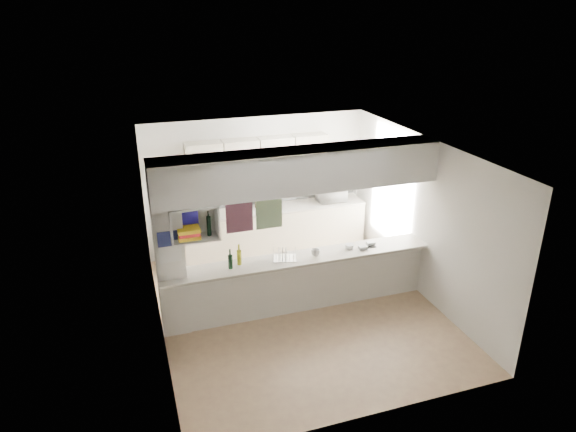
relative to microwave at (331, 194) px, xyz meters
name	(u,v)px	position (x,y,z in m)	size (l,w,h in m)	color
floor	(299,309)	(-1.40, -2.09, -1.07)	(4.80, 4.80, 0.00)	#916D54
ceiling	(300,149)	(-1.40, -2.09, 1.53)	(4.80, 4.80, 0.00)	white
wall_back	(257,185)	(-1.40, 0.31, 0.23)	(4.20, 4.20, 0.00)	silver
wall_left	(155,255)	(-3.50, -2.09, 0.23)	(4.80, 4.80, 0.00)	silver
wall_right	(422,218)	(0.70, -2.09, 0.23)	(4.80, 4.80, 0.00)	silver
servery_partition	(288,214)	(-1.58, -2.09, 0.59)	(4.20, 0.50, 2.60)	silver
cubby_shelf	(192,224)	(-2.97, -2.15, 0.64)	(0.65, 0.35, 0.50)	white
kitchen_run	(269,212)	(-1.24, 0.05, -0.25)	(3.60, 0.63, 2.24)	beige
microwave	(331,194)	(0.00, 0.00, 0.00)	(0.54, 0.37, 0.30)	white
bowl	(330,184)	(-0.01, 0.03, 0.18)	(0.26, 0.26, 0.06)	#120C86
dish_rack	(285,254)	(-1.62, -2.06, -0.07)	(0.41, 0.35, 0.19)	silver
cup	(315,253)	(-1.16, -2.14, -0.08)	(0.13, 0.13, 0.10)	white
wine_bottles	(235,259)	(-2.39, -2.06, -0.03)	(0.22, 0.15, 0.32)	black
plastic_tubs	(359,246)	(-0.39, -2.07, -0.12)	(0.50, 0.21, 0.06)	silver
utensil_jar	(268,204)	(-1.27, 0.06, -0.09)	(0.09, 0.09, 0.13)	black
knife_block	(258,203)	(-1.45, 0.09, -0.05)	(0.10, 0.08, 0.21)	#4F371B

